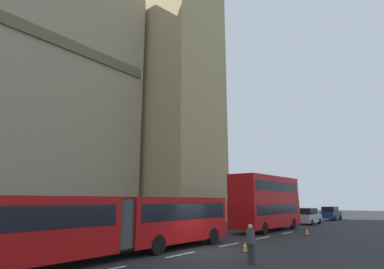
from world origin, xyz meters
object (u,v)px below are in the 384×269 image
(articulated_bus, at_px, (113,221))
(sedan_lead, at_px, (308,216))
(traffic_cone_west, at_px, (245,247))
(pedestrian_near_cones, at_px, (251,242))
(traffic_cone_middle, at_px, (307,231))
(double_decker_bus, at_px, (267,200))
(sedan_trailing, at_px, (331,213))

(articulated_bus, relative_size, sedan_lead, 3.76)
(traffic_cone_west, bearing_deg, pedestrian_near_cones, -145.51)
(articulated_bus, relative_size, traffic_cone_middle, 28.49)
(double_decker_bus, relative_size, pedestrian_near_cones, 5.76)
(articulated_bus, bearing_deg, pedestrian_near_cones, -63.58)
(traffic_cone_west, bearing_deg, sedan_trailing, 7.45)
(sedan_trailing, xyz_separation_m, traffic_cone_middle, (-21.41, -3.91, -0.63))
(sedan_trailing, bearing_deg, pedestrian_near_cones, -170.14)
(sedan_trailing, relative_size, traffic_cone_middle, 7.59)
(sedan_lead, bearing_deg, sedan_trailing, 1.08)
(articulated_bus, xyz_separation_m, sedan_trailing, (37.38, -0.00, -0.83))
(double_decker_bus, distance_m, sedan_trailing, 20.31)
(traffic_cone_middle, height_order, pedestrian_near_cones, pedestrian_near_cones)
(sedan_trailing, distance_m, traffic_cone_middle, 21.77)
(traffic_cone_middle, xyz_separation_m, pedestrian_near_cones, (-12.99, -2.07, 0.63))
(sedan_lead, bearing_deg, pedestrian_near_cones, -166.60)
(double_decker_bus, relative_size, traffic_cone_middle, 16.78)
(double_decker_bus, relative_size, sedan_lead, 2.21)
(sedan_trailing, bearing_deg, double_decker_bus, 179.98)
(traffic_cone_west, relative_size, traffic_cone_middle, 1.00)
(articulated_bus, xyz_separation_m, double_decker_bus, (17.15, 0.00, 0.96))
(articulated_bus, bearing_deg, sedan_lead, -0.40)
(articulated_bus, distance_m, traffic_cone_west, 7.15)
(sedan_lead, distance_m, sedan_trailing, 10.08)
(traffic_cone_west, distance_m, pedestrian_near_cones, 3.29)
(sedan_lead, relative_size, traffic_cone_middle, 7.59)
(sedan_lead, relative_size, sedan_trailing, 1.00)
(sedan_lead, bearing_deg, traffic_cone_middle, -161.81)
(double_decker_bus, xyz_separation_m, sedan_lead, (10.15, -0.19, -1.80))
(double_decker_bus, height_order, sedan_trailing, double_decker_bus)
(pedestrian_near_cones, bearing_deg, traffic_cone_middle, 9.05)
(sedan_lead, relative_size, traffic_cone_west, 7.59)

